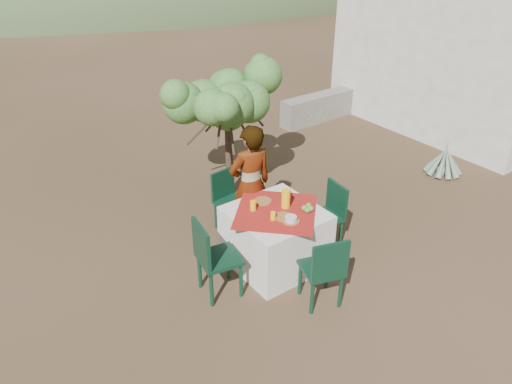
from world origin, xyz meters
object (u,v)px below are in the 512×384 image
chair_far (228,197)px  shrub_tree (229,105)px  guesthouse (468,46)px  chair_left (212,256)px  chair_right (329,212)px  person (250,185)px  chair_near (325,269)px  agave (444,161)px  table (275,237)px  juice_pitcher (286,199)px

chair_far → shrub_tree: (0.56, 0.78, 0.97)m
chair_far → guesthouse: (6.15, 0.66, 1.04)m
chair_left → chair_right: (1.74, -0.03, -0.05)m
chair_right → person: 1.07m
chair_near → agave: (3.81, 1.17, -0.28)m
agave → chair_near: bearing=-162.9°
person → agave: 3.76m
shrub_tree → agave: size_ratio=2.77×
chair_left → chair_right: size_ratio=1.11×
table → guesthouse: size_ratio=0.31×
chair_right → agave: (2.95, 0.33, -0.26)m
person → chair_near: bearing=92.8°
chair_left → shrub_tree: 2.54m
person → chair_right: bearing=144.1°
chair_far → chair_left: (-0.91, -1.08, 0.07)m
table → person: size_ratio=0.80×
chair_far → guesthouse: size_ratio=0.20×
chair_left → chair_far: bearing=-31.0°
chair_near → person: size_ratio=0.56×
table → chair_far: 1.04m
chair_near → chair_left: 1.24m
table → chair_near: bearing=-92.9°
chair_right → chair_left: bearing=-83.7°
shrub_tree → juice_pitcher: (-0.41, -1.82, -0.55)m
table → chair_right: chair_right is taller
juice_pitcher → chair_right: bearing=-6.3°
person → chair_far: bearing=-71.2°
shrub_tree → chair_right: bearing=-82.0°
chair_near → chair_right: 1.21m
guesthouse → chair_right: bearing=-161.6°
chair_far → agave: (3.78, -0.78, -0.24)m
chair_far → shrub_tree: bearing=47.4°
table → guesthouse: 6.47m
chair_near → chair_right: bearing=-117.8°
chair_far → person: person is taller
chair_left → guesthouse: bearing=-66.8°
chair_near → juice_pitcher: juice_pitcher is taller
table → chair_left: 0.94m
chair_near → table: bearing=-74.9°
chair_near → shrub_tree: shrub_tree is taller
shrub_tree → juice_pitcher: shrub_tree is taller
chair_right → shrub_tree: 2.13m
table → chair_far: (-0.01, 1.04, 0.08)m
chair_far → juice_pitcher: juice_pitcher is taller
agave → guesthouse: 3.05m
chair_near → shrub_tree: size_ratio=0.50×
guesthouse → chair_left: bearing=-166.2°
chair_far → shrub_tree: shrub_tree is taller
chair_right → guesthouse: (5.32, 1.77, 1.02)m
table → juice_pitcher: (0.15, 0.00, 0.50)m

